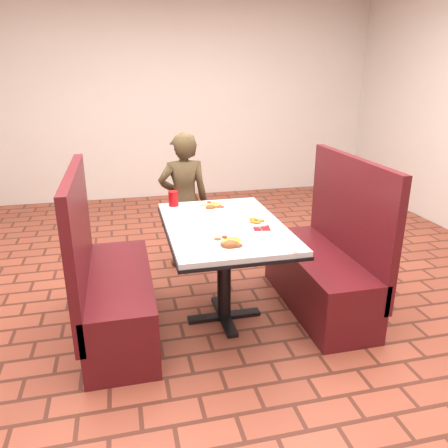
{
  "coord_description": "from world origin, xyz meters",
  "views": [
    {
      "loc": [
        -0.66,
        -2.79,
        1.76
      ],
      "look_at": [
        0.0,
        0.0,
        0.75
      ],
      "focal_mm": 35.0,
      "sensor_mm": 36.0,
      "label": 1
    }
  ],
  "objects_px": {
    "near_dinner_plate": "(229,242)",
    "dining_table": "(224,237)",
    "diner_person": "(184,201)",
    "plantain_plate": "(256,222)",
    "booth_bench_right": "(325,267)",
    "far_dinner_plate": "(213,205)",
    "booth_bench_left": "(111,290)",
    "red_tumbler": "(173,199)"
  },
  "relations": [
    {
      "from": "near_dinner_plate",
      "to": "dining_table",
      "type": "bearing_deg",
      "value": 81.2
    },
    {
      "from": "diner_person",
      "to": "plantain_plate",
      "type": "xyz_separation_m",
      "value": [
        0.35,
        -1.08,
        0.13
      ]
    },
    {
      "from": "booth_bench_right",
      "to": "far_dinner_plate",
      "type": "relative_size",
      "value": 5.04
    },
    {
      "from": "booth_bench_right",
      "to": "near_dinner_plate",
      "type": "bearing_deg",
      "value": -155.39
    },
    {
      "from": "dining_table",
      "to": "booth_bench_left",
      "type": "relative_size",
      "value": 1.01
    },
    {
      "from": "dining_table",
      "to": "far_dinner_plate",
      "type": "height_order",
      "value": "far_dinner_plate"
    },
    {
      "from": "booth_bench_left",
      "to": "booth_bench_right",
      "type": "bearing_deg",
      "value": 0.0
    },
    {
      "from": "near_dinner_plate",
      "to": "red_tumbler",
      "type": "bearing_deg",
      "value": 103.89
    },
    {
      "from": "diner_person",
      "to": "red_tumbler",
      "type": "distance_m",
      "value": 0.57
    },
    {
      "from": "dining_table",
      "to": "booth_bench_right",
      "type": "xyz_separation_m",
      "value": [
        0.8,
        0.0,
        -0.32
      ]
    },
    {
      "from": "booth_bench_left",
      "to": "plantain_plate",
      "type": "xyz_separation_m",
      "value": [
        1.02,
        -0.04,
        0.43
      ]
    },
    {
      "from": "diner_person",
      "to": "far_dinner_plate",
      "type": "bearing_deg",
      "value": 100.51
    },
    {
      "from": "booth_bench_right",
      "to": "plantain_plate",
      "type": "bearing_deg",
      "value": -176.33
    },
    {
      "from": "far_dinner_plate",
      "to": "booth_bench_right",
      "type": "bearing_deg",
      "value": -25.95
    },
    {
      "from": "booth_bench_left",
      "to": "near_dinner_plate",
      "type": "relative_size",
      "value": 4.83
    },
    {
      "from": "booth_bench_right",
      "to": "diner_person",
      "type": "distance_m",
      "value": 1.42
    },
    {
      "from": "booth_bench_left",
      "to": "booth_bench_right",
      "type": "xyz_separation_m",
      "value": [
        1.6,
        0.0,
        0.0
      ]
    },
    {
      "from": "dining_table",
      "to": "booth_bench_right",
      "type": "height_order",
      "value": "booth_bench_right"
    },
    {
      "from": "near_dinner_plate",
      "to": "plantain_plate",
      "type": "relative_size",
      "value": 1.34
    },
    {
      "from": "dining_table",
      "to": "booth_bench_right",
      "type": "distance_m",
      "value": 0.86
    },
    {
      "from": "diner_person",
      "to": "near_dinner_plate",
      "type": "bearing_deg",
      "value": 91.81
    },
    {
      "from": "far_dinner_plate",
      "to": "plantain_plate",
      "type": "height_order",
      "value": "far_dinner_plate"
    },
    {
      "from": "far_dinner_plate",
      "to": "red_tumbler",
      "type": "bearing_deg",
      "value": 155.66
    },
    {
      "from": "diner_person",
      "to": "plantain_plate",
      "type": "distance_m",
      "value": 1.14
    },
    {
      "from": "booth_bench_left",
      "to": "plantain_plate",
      "type": "distance_m",
      "value": 1.11
    },
    {
      "from": "plantain_plate",
      "to": "near_dinner_plate",
      "type": "bearing_deg",
      "value": -128.52
    },
    {
      "from": "red_tumbler",
      "to": "booth_bench_left",
      "type": "bearing_deg",
      "value": -134.67
    },
    {
      "from": "plantain_plate",
      "to": "red_tumbler",
      "type": "xyz_separation_m",
      "value": [
        -0.51,
        0.55,
        0.05
      ]
    },
    {
      "from": "dining_table",
      "to": "far_dinner_plate",
      "type": "bearing_deg",
      "value": 89.66
    },
    {
      "from": "diner_person",
      "to": "booth_bench_left",
      "type": "bearing_deg",
      "value": 56.27
    },
    {
      "from": "far_dinner_plate",
      "to": "booth_bench_left",
      "type": "bearing_deg",
      "value": -154.18
    },
    {
      "from": "dining_table",
      "to": "booth_bench_right",
      "type": "relative_size",
      "value": 1.01
    },
    {
      "from": "booth_bench_right",
      "to": "far_dinner_plate",
      "type": "bearing_deg",
      "value": 154.05
    },
    {
      "from": "far_dinner_plate",
      "to": "plantain_plate",
      "type": "distance_m",
      "value": 0.48
    },
    {
      "from": "booth_bench_right",
      "to": "far_dinner_plate",
      "type": "distance_m",
      "value": 0.99
    },
    {
      "from": "diner_person",
      "to": "red_tumbler",
      "type": "height_order",
      "value": "diner_person"
    },
    {
      "from": "dining_table",
      "to": "near_dinner_plate",
      "type": "bearing_deg",
      "value": -98.8
    },
    {
      "from": "booth_bench_left",
      "to": "diner_person",
      "type": "height_order",
      "value": "diner_person"
    },
    {
      "from": "dining_table",
      "to": "booth_bench_left",
      "type": "distance_m",
      "value": 0.86
    },
    {
      "from": "booth_bench_left",
      "to": "near_dinner_plate",
      "type": "bearing_deg",
      "value": -28.09
    },
    {
      "from": "booth_bench_right",
      "to": "booth_bench_left",
      "type": "bearing_deg",
      "value": 180.0
    },
    {
      "from": "far_dinner_plate",
      "to": "plantain_plate",
      "type": "relative_size",
      "value": 1.28
    }
  ]
}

